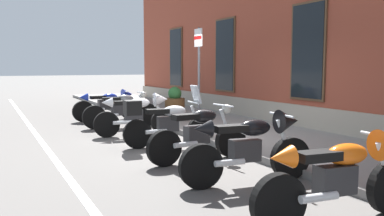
# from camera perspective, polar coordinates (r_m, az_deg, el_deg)

# --- Properties ---
(ground_plane) EXTENTS (140.00, 140.00, 0.00)m
(ground_plane) POSITION_cam_1_polar(r_m,az_deg,el_deg) (9.01, 1.37, -5.00)
(ground_plane) COLOR #565451
(sidewalk) EXTENTS (29.86, 3.13, 0.13)m
(sidewalk) POSITION_cam_1_polar(r_m,az_deg,el_deg) (9.83, 9.42, -3.76)
(sidewalk) COLOR slate
(sidewalk) RESTS_ON ground_plane
(lane_stripe) EXTENTS (29.86, 0.12, 0.01)m
(lane_stripe) POSITION_cam_1_polar(r_m,az_deg,el_deg) (8.00, -19.28, -6.72)
(lane_stripe) COLOR silver
(lane_stripe) RESTS_ON ground_plane
(motorcycle_blue_sport) EXTENTS (0.62, 2.19, 0.99)m
(motorcycle_blue_sport) POSITION_cam_1_polar(r_m,az_deg,el_deg) (12.96, -11.79, 0.67)
(motorcycle_blue_sport) COLOR black
(motorcycle_blue_sport) RESTS_ON ground_plane
(motorcycle_grey_naked) EXTENTS (0.62, 2.18, 0.99)m
(motorcycle_grey_naked) POSITION_cam_1_polar(r_m,az_deg,el_deg) (11.37, -10.00, -0.29)
(motorcycle_grey_naked) COLOR black
(motorcycle_grey_naked) RESTS_ON ground_plane
(motorcycle_white_sport) EXTENTS (0.62, 2.05, 1.07)m
(motorcycle_white_sport) POSITION_cam_1_polar(r_m,az_deg,el_deg) (9.93, -7.67, -0.64)
(motorcycle_white_sport) COLOR black
(motorcycle_white_sport) RESTS_ON ground_plane
(motorcycle_silver_touring) EXTENTS (0.64, 2.05, 1.31)m
(motorcycle_silver_touring) POSITION_cam_1_polar(r_m,az_deg,el_deg) (8.53, -3.91, -1.92)
(motorcycle_silver_touring) COLOR black
(motorcycle_silver_touring) RESTS_ON ground_plane
(motorcycle_black_naked) EXTENTS (0.62, 2.06, 1.01)m
(motorcycle_black_naked) POSITION_cam_1_polar(r_m,az_deg,el_deg) (7.19, 1.16, -3.81)
(motorcycle_black_naked) COLOR black
(motorcycle_black_naked) RESTS_ON ground_plane
(motorcycle_black_sport) EXTENTS (0.62, 2.12, 1.08)m
(motorcycle_black_sport) POSITION_cam_1_polar(r_m,az_deg,el_deg) (5.91, 8.73, -5.18)
(motorcycle_black_sport) COLOR black
(motorcycle_black_sport) RESTS_ON ground_plane
(motorcycle_orange_sport) EXTENTS (0.62, 2.14, 1.01)m
(motorcycle_orange_sport) POSITION_cam_1_polar(r_m,az_deg,el_deg) (4.73, 21.14, -8.68)
(motorcycle_orange_sport) COLOR black
(motorcycle_orange_sport) RESTS_ON ground_plane
(parking_sign) EXTENTS (0.36, 0.07, 2.54)m
(parking_sign) POSITION_cam_1_polar(r_m,az_deg,el_deg) (9.91, 0.97, 6.28)
(parking_sign) COLOR #4C4C51
(parking_sign) RESTS_ON sidewalk
(barrel_planter) EXTENTS (0.62, 0.62, 0.99)m
(barrel_planter) POSITION_cam_1_polar(r_m,az_deg,el_deg) (11.83, -2.48, 0.33)
(barrel_planter) COLOR brown
(barrel_planter) RESTS_ON sidewalk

